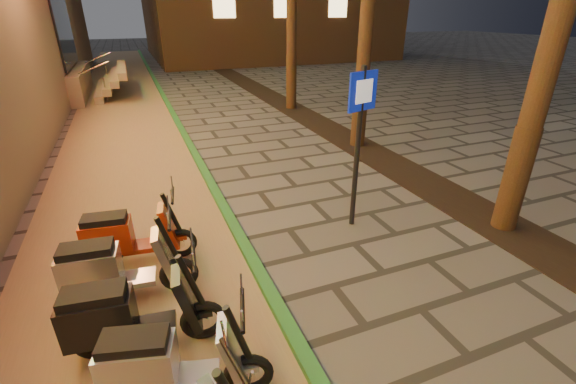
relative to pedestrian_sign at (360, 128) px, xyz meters
name	(u,v)px	position (x,y,z in m)	size (l,w,h in m)	color
ground	(409,382)	(-1.14, -3.10, -1.79)	(120.00, 120.00, 0.00)	#474442
parking_strip	(126,140)	(-3.74, 6.90, -1.79)	(3.40, 60.00, 0.01)	#8C7251
green_curb	(183,132)	(-2.04, 6.90, -1.74)	(0.18, 60.00, 0.10)	#296D2D
planting_strip	(400,169)	(2.46, 1.90, -1.78)	(1.20, 40.00, 0.02)	black
pedestrian_sign	(360,128)	(0.00, 0.00, 0.00)	(0.59, 0.21, 2.77)	black
scooter_6	(166,365)	(-3.45, -2.39, -1.30)	(1.60, 0.80, 1.13)	black
scooter_7	(125,316)	(-3.80, -1.60, -1.27)	(1.70, 0.66, 1.20)	black
scooter_8	(113,269)	(-3.93, -0.63, -1.28)	(1.68, 0.63, 1.18)	black
scooter_9	(126,236)	(-3.76, 0.19, -1.30)	(1.60, 0.63, 1.13)	black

